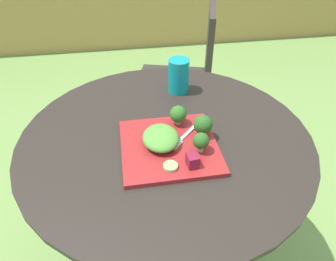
{
  "coord_description": "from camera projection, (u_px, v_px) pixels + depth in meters",
  "views": [
    {
      "loc": [
        -0.12,
        -0.75,
        1.35
      ],
      "look_at": [
        0.0,
        -0.04,
        0.78
      ],
      "focal_mm": 32.41,
      "sensor_mm": 36.0,
      "label": 1
    }
  ],
  "objects": [
    {
      "name": "patio_chair",
      "position": [
        189.0,
        71.0,
        1.78
      ],
      "size": [
        0.54,
        0.54,
        0.9
      ],
      "color": "#332D28",
      "rests_on": "ground_plane"
    },
    {
      "name": "broccoli_floret_1",
      "position": [
        203.0,
        125.0,
        0.92
      ],
      "size": [
        0.06,
        0.06,
        0.07
      ],
      "color": "#99B770",
      "rests_on": "salad_plate"
    },
    {
      "name": "fork",
      "position": [
        183.0,
        138.0,
        0.93
      ],
      "size": [
        0.12,
        0.12,
        0.0
      ],
      "color": "silver",
      "rests_on": "salad_plate"
    },
    {
      "name": "cucumber_slice_0",
      "position": [
        170.0,
        166.0,
        0.83
      ],
      "size": [
        0.04,
        0.04,
        0.01
      ],
      "primitive_type": "cylinder",
      "color": "#8EB766",
      "rests_on": "salad_plate"
    },
    {
      "name": "drinking_glass",
      "position": [
        179.0,
        78.0,
        1.14
      ],
      "size": [
        0.08,
        0.08,
        0.13
      ],
      "color": "#0F8C93",
      "rests_on": "patio_table"
    },
    {
      "name": "lettuce_mound",
      "position": [
        161.0,
        138.0,
        0.9
      ],
      "size": [
        0.11,
        0.13,
        0.04
      ],
      "primitive_type": "ellipsoid",
      "color": "#519338",
      "rests_on": "salad_plate"
    },
    {
      "name": "patio_table",
      "position": [
        166.0,
        188.0,
        1.13
      ],
      "size": [
        0.92,
        0.92,
        0.74
      ],
      "color": "#28231E",
      "rests_on": "ground_plane"
    },
    {
      "name": "ground_plane",
      "position": [
        166.0,
        257.0,
        1.43
      ],
      "size": [
        12.0,
        12.0,
        0.0
      ],
      "primitive_type": "plane",
      "color": "#70994C"
    },
    {
      "name": "broccoli_floret_2",
      "position": [
        178.0,
        114.0,
        0.96
      ],
      "size": [
        0.05,
        0.05,
        0.07
      ],
      "color": "#99B770",
      "rests_on": "salad_plate"
    },
    {
      "name": "salad_plate",
      "position": [
        171.0,
        146.0,
        0.91
      ],
      "size": [
        0.29,
        0.29,
        0.01
      ],
      "primitive_type": "cube",
      "color": "maroon",
      "rests_on": "patio_table"
    },
    {
      "name": "beet_chunk_0",
      "position": [
        192.0,
        160.0,
        0.82
      ],
      "size": [
        0.03,
        0.04,
        0.04
      ],
      "primitive_type": "cube",
      "rotation": [
        0.0,
        0.0,
        4.82
      ],
      "color": "maroon",
      "rests_on": "salad_plate"
    },
    {
      "name": "broccoli_floret_0",
      "position": [
        201.0,
        141.0,
        0.86
      ],
      "size": [
        0.05,
        0.05,
        0.06
      ],
      "color": "#99B770",
      "rests_on": "salad_plate"
    }
  ]
}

